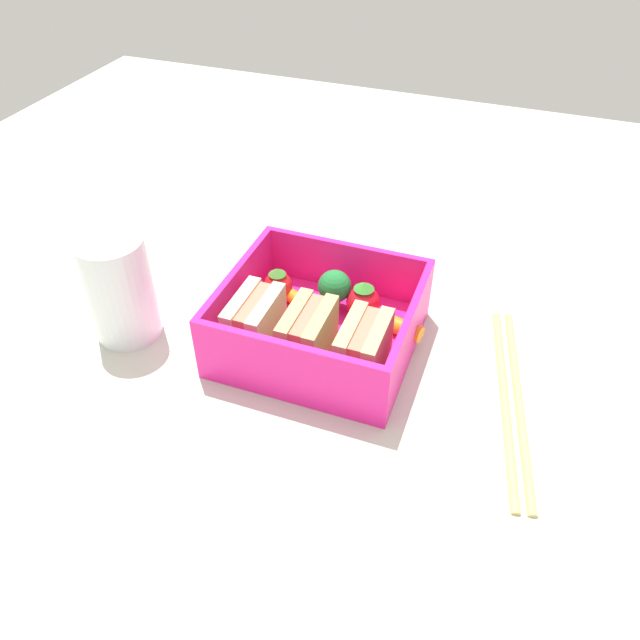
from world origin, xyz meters
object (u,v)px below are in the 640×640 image
at_px(sandwich_center_left, 308,334).
at_px(carrot_stick_left, 298,300).
at_px(carrot_stick_far_left, 392,324).
at_px(drinking_glass, 120,288).
at_px(broccoli_floret, 331,287).
at_px(strawberry_far_left, 278,285).
at_px(sandwich_center, 255,321).
at_px(sandwich_left, 363,348).
at_px(chopstick_pair, 512,397).
at_px(strawberry_left, 363,301).

xyz_separation_m(sandwich_center_left, carrot_stick_left, (0.03, -0.06, -0.02)).
bearing_deg(carrot_stick_far_left, drinking_glass, 16.99).
relative_size(carrot_stick_far_left, broccoli_floret, 1.37).
height_order(carrot_stick_far_left, carrot_stick_left, carrot_stick_far_left).
bearing_deg(strawberry_far_left, carrot_stick_far_left, 175.68).
relative_size(sandwich_center, carrot_stick_left, 1.41).
bearing_deg(broccoli_floret, carrot_stick_left, 14.83).
distance_m(sandwich_center, broccoli_floret, 0.08).
relative_size(sandwich_left, sandwich_center, 1.00).
xyz_separation_m(carrot_stick_far_left, chopstick_pair, (-0.11, 0.03, -0.02)).
bearing_deg(broccoli_floret, sandwich_left, 127.33).
relative_size(broccoli_floret, drinking_glass, 0.41).
xyz_separation_m(broccoli_floret, drinking_glass, (0.16, 0.08, 0.01)).
height_order(sandwich_center_left, carrot_stick_far_left, sandwich_center_left).
distance_m(sandwich_center, strawberry_far_left, 0.06).
relative_size(sandwich_center_left, carrot_stick_left, 1.41).
xyz_separation_m(strawberry_far_left, chopstick_pair, (-0.22, 0.04, -0.02)).
relative_size(sandwich_left, carrot_stick_left, 1.41).
relative_size(carrot_stick_far_left, strawberry_far_left, 1.66).
bearing_deg(sandwich_left, strawberry_far_left, -32.00).
height_order(sandwich_center, carrot_stick_left, sandwich_center).
bearing_deg(sandwich_left, strawberry_left, -73.03).
bearing_deg(sandwich_center_left, sandwich_left, 180.00).
xyz_separation_m(carrot_stick_far_left, strawberry_far_left, (0.11, -0.01, 0.01)).
xyz_separation_m(sandwich_center_left, broccoli_floret, (0.00, -0.07, 0.00)).
relative_size(sandwich_center, strawberry_far_left, 1.77).
height_order(broccoli_floret, drinking_glass, drinking_glass).
bearing_deg(carrot_stick_left, broccoli_floret, -165.17).
bearing_deg(sandwich_center, sandwich_center_left, 180.00).
bearing_deg(chopstick_pair, strawberry_far_left, -11.18).
bearing_deg(sandwich_left, carrot_stick_far_left, -100.61).
distance_m(carrot_stick_far_left, carrot_stick_left, 0.09).
relative_size(sandwich_center_left, broccoli_floret, 1.47).
xyz_separation_m(sandwich_center, chopstick_pair, (-0.21, -0.02, -0.03)).
distance_m(carrot_stick_left, drinking_glass, 0.15).
relative_size(sandwich_center, broccoli_floret, 1.47).
relative_size(carrot_stick_far_left, drinking_glass, 0.56).
distance_m(broccoli_floret, chopstick_pair, 0.18).
distance_m(sandwich_left, sandwich_center_left, 0.05).
xyz_separation_m(sandwich_center_left, chopstick_pair, (-0.16, -0.02, -0.03)).
xyz_separation_m(carrot_stick_far_left, broccoli_floret, (0.06, -0.01, 0.02)).
bearing_deg(sandwich_left, chopstick_pair, -170.76).
bearing_deg(strawberry_left, sandwich_center, 41.09).
bearing_deg(drinking_glass, sandwich_left, -176.32).
bearing_deg(carrot_stick_left, strawberry_left, -173.64).
xyz_separation_m(strawberry_left, broccoli_floret, (0.03, -0.00, 0.01)).
height_order(sandwich_left, carrot_stick_left, sandwich_left).
height_order(strawberry_left, drinking_glass, drinking_glass).
distance_m(broccoli_floret, strawberry_far_left, 0.05).
bearing_deg(broccoli_floret, sandwich_center, 56.32).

